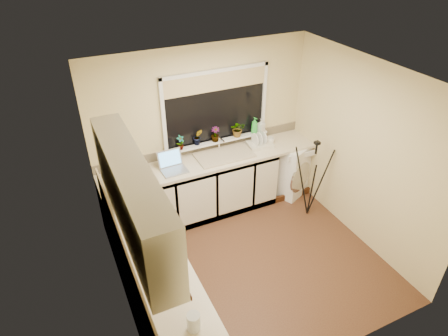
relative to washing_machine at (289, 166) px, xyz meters
The scene contains 34 objects.
floor 1.83m from the washing_machine, 138.73° to the right, with size 3.20×3.20×0.00m, color brown.
ceiling 2.69m from the washing_machine, 138.73° to the right, with size 3.20×3.20×0.00m, color white.
wall_back 1.59m from the washing_machine, 166.22° to the left, with size 3.20×3.20×0.00m, color beige.
wall_front 3.09m from the washing_machine, 116.56° to the right, with size 3.20×3.20×0.00m, color beige.
wall_left 3.26m from the washing_machine, 158.23° to the right, with size 3.00×3.00×0.00m, color beige.
wall_right 1.44m from the washing_machine, 77.30° to the right, with size 3.00×3.00×0.00m, color beige.
base_cabinet_back 1.66m from the washing_machine, behind, with size 2.55×0.60×0.86m, color silver.
base_cabinet_left 3.02m from the washing_machine, 150.81° to the right, with size 0.54×2.40×0.86m, color silver.
worktop_back 1.41m from the washing_machine, behind, with size 3.20×0.60×0.04m, color beige.
worktop_left 3.05m from the washing_machine, 150.81° to the right, with size 0.60×2.40×0.04m, color beige.
upper_cabinet 3.49m from the washing_machine, 149.70° to the right, with size 0.28×1.90×0.70m, color silver.
splashback_left 3.35m from the washing_machine, 153.27° to the right, with size 0.02×2.40×0.45m, color beige.
splashback_back 1.47m from the washing_machine, 166.70° to the left, with size 3.20×0.02×0.14m, color beige.
window_glass 1.62m from the washing_machine, 164.61° to the left, with size 1.50×0.02×1.00m, color black.
window_blind 1.90m from the washing_machine, 165.78° to the left, with size 1.50×0.02×0.25m, color tan.
windowsill 1.31m from the washing_machine, 167.22° to the left, with size 1.60×0.14×0.03m, color white.
sink 1.23m from the washing_machine, behind, with size 0.82×0.46×0.03m, color tan.
faucet 1.30m from the washing_machine, 169.64° to the left, with size 0.03×0.03×0.24m, color silver.
washing_machine is the anchor object (origin of this frame).
laptop 2.00m from the washing_machine, behind, with size 0.35×0.35×0.24m.
kettle 2.76m from the washing_machine, 159.47° to the right, with size 0.16×0.16×0.21m, color silver.
dish_rack 0.73m from the washing_machine, behind, with size 0.36×0.27×0.05m, color beige.
tripod 0.71m from the washing_machine, 96.36° to the right, with size 0.62×0.62×1.24m, color black, non-canonical shape.
glass_jug 3.57m from the washing_machine, 136.80° to the right, with size 0.11×0.11×0.16m, color white.
steel_jar 3.19m from the washing_machine, 147.46° to the right, with size 0.08×0.08×0.11m, color white.
microwave 2.70m from the washing_machine, behind, with size 0.51×0.35×0.28m, color white.
plant_a 1.88m from the washing_machine, behind, with size 0.12×0.08×0.22m, color #999999.
plant_b 1.64m from the washing_machine, 170.00° to the left, with size 0.13×0.11×0.24m, color #999999.
plant_c 1.41m from the washing_machine, 168.49° to the left, with size 0.12×0.12×0.22m, color #999999.
plant_d 1.13m from the washing_machine, 163.80° to the left, with size 0.22×0.19×0.24m, color #999999.
soap_bottle_green 0.95m from the washing_machine, 158.03° to the left, with size 0.10×0.10×0.26m, color green.
soap_bottle_clear 0.87m from the washing_machine, 152.87° to the left, with size 0.09×0.10×0.21m, color #999999.
cup_back 0.62m from the washing_machine, 167.33° to the left, with size 0.12×0.12×0.09m, color white.
cup_left 3.35m from the washing_machine, 143.13° to the right, with size 0.11×0.11×0.10m, color beige.
Camera 1 is at (-1.87, -3.18, 3.76)m, focal length 31.30 mm.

